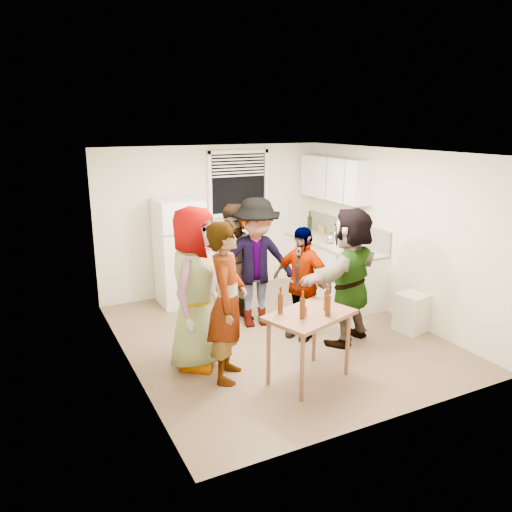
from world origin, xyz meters
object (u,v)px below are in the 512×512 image
guest_back_left (238,320)px  kettle (331,243)px  guest_grey (197,364)px  guest_orange (347,340)px  serving_table (308,379)px  blue_cup (350,255)px  beer_bottle_counter (345,250)px  guest_stripe (228,377)px  guest_black (300,336)px  red_cup (303,315)px  guest_back_right (256,324)px  beer_bottle_table (326,310)px  wine_bottle (309,233)px  trash_bin (411,314)px  refrigerator (180,252)px

guest_back_left → kettle: bearing=32.4°
guest_grey → guest_orange: guest_grey is taller
serving_table → guest_orange: serving_table is taller
blue_cup → beer_bottle_counter: bearing=68.5°
guest_stripe → guest_black: 1.48m
red_cup → guest_back_right: red_cup is taller
beer_bottle_table → guest_stripe: size_ratio=0.12×
red_cup → guest_stripe: 1.17m
wine_bottle → serving_table: (-2.00, -3.16, -0.90)m
kettle → guest_back_right: (-1.72, -0.64, -0.90)m
guest_orange → trash_bin: bearing=147.5°
refrigerator → kettle: 2.51m
trash_bin → guest_orange: (-1.00, 0.14, -0.25)m
beer_bottle_counter → guest_back_right: 1.90m
beer_bottle_counter → red_cup: (-1.95, -1.88, -0.09)m
serving_table → guest_back_right: (0.19, 1.71, 0.00)m
refrigerator → beer_bottle_table: size_ratio=7.39×
red_cup → guest_stripe: red_cup is taller
guest_stripe → serving_table: bearing=-87.4°
guest_back_left → guest_black: size_ratio=1.13×
beer_bottle_counter → beer_bottle_table: 2.49m
kettle → serving_table: 3.15m
wine_bottle → guest_orange: bearing=-111.1°
guest_grey → guest_stripe: 0.51m
guest_black → guest_orange: 0.64m
refrigerator → kettle: size_ratio=7.11×
trash_bin → beer_bottle_table: beer_bottle_table is taller
refrigerator → trash_bin: size_ratio=3.11×
wine_bottle → guest_orange: size_ratio=0.17×
guest_black → beer_bottle_counter: bearing=95.9°
red_cup → trash_bin: bearing=14.0°
kettle → guest_black: 2.07m
guest_back_right → guest_orange: size_ratio=1.02×
trash_bin → guest_orange: bearing=172.1°
guest_orange → guest_stripe: bearing=-18.3°
kettle → beer_bottle_table: kettle is taller
kettle → trash_bin: 1.94m
guest_grey → blue_cup: bearing=-34.8°
guest_black → guest_stripe: bearing=-91.3°
refrigerator → trash_bin: 3.66m
beer_bottle_table → red_cup: beer_bottle_table is taller
beer_bottle_counter → trash_bin: size_ratio=0.44×
red_cup → wine_bottle: bearing=56.6°
guest_grey → guest_black: 1.56m
refrigerator → guest_back_right: bearing=-63.7°
guest_orange → guest_grey: bearing=-32.0°
blue_cup → kettle: bearing=78.2°
serving_table → guest_back_left: size_ratio=0.55×
wine_bottle → guest_back_right: size_ratio=0.17×
guest_back_right → guest_black: size_ratio=1.20×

